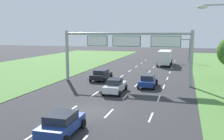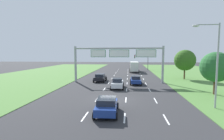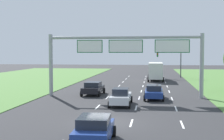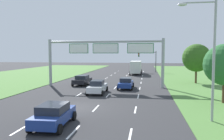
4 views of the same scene
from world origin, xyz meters
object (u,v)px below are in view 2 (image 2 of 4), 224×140
(car_near_red, at_px, (136,80))
(roadside_tree_near, at_px, (216,67))
(car_mid_lane, at_px, (100,77))
(traffic_light_mast, at_px, (142,59))
(roadside_tree_mid, at_px, (185,60))
(car_lead_silver, at_px, (117,83))
(box_truck, at_px, (134,66))
(car_far_ahead, at_px, (107,106))
(street_lamp, at_px, (214,58))
(sign_gantry, at_px, (120,57))

(car_near_red, distance_m, roadside_tree_near, 13.18)
(car_mid_lane, xyz_separation_m, traffic_light_mast, (10.29, 26.20, 3.09))
(car_near_red, xyz_separation_m, roadside_tree_mid, (10.76, 6.92, 3.40))
(car_lead_silver, relative_size, roadside_tree_mid, 0.69)
(car_mid_lane, distance_m, box_truck, 21.16)
(roadside_tree_near, bearing_deg, car_lead_silver, 165.73)
(car_mid_lane, xyz_separation_m, roadside_tree_mid, (17.79, 4.48, 3.39))
(car_far_ahead, distance_m, roadside_tree_near, 16.49)
(car_mid_lane, bearing_deg, traffic_light_mast, 69.52)
(car_near_red, bearing_deg, car_mid_lane, 160.81)
(car_mid_lane, distance_m, street_lamp, 22.07)
(traffic_light_mast, height_order, street_lamp, street_lamp)
(car_lead_silver, height_order, car_far_ahead, car_lead_silver)
(car_lead_silver, xyz_separation_m, roadside_tree_near, (13.36, -3.40, 2.98))
(car_far_ahead, relative_size, traffic_light_mast, 0.73)
(car_lead_silver, xyz_separation_m, traffic_light_mast, (6.34, 32.92, 3.08))
(car_lead_silver, relative_size, roadside_tree_near, 0.76)
(sign_gantry, distance_m, roadside_tree_near, 16.12)
(car_far_ahead, bearing_deg, car_lead_silver, 87.31)
(traffic_light_mast, xyz_separation_m, roadside_tree_mid, (7.49, -21.71, 0.30))
(box_truck, bearing_deg, car_far_ahead, -95.46)
(roadside_tree_mid, bearing_deg, car_near_red, -147.24)
(car_far_ahead, bearing_deg, street_lamp, 12.39)
(street_lamp, bearing_deg, box_truck, 100.56)
(roadside_tree_mid, bearing_deg, sign_gantry, -157.81)
(sign_gantry, bearing_deg, traffic_light_mast, 76.98)
(car_lead_silver, distance_m, roadside_tree_near, 14.10)
(car_mid_lane, relative_size, sign_gantry, 0.25)
(car_far_ahead, bearing_deg, car_near_red, 77.06)
(car_lead_silver, bearing_deg, street_lamp, -44.84)
(sign_gantry, distance_m, roadside_tree_mid, 14.94)
(car_mid_lane, distance_m, traffic_light_mast, 28.32)
(traffic_light_mast, xyz_separation_m, roadside_tree_near, (7.02, -36.32, -0.10))
(car_near_red, bearing_deg, roadside_tree_near, -36.78)
(street_lamp, height_order, roadside_tree_near, street_lamp)
(car_far_ahead, height_order, roadside_tree_near, roadside_tree_near)
(traffic_light_mast, height_order, roadside_tree_near, roadside_tree_near)
(box_truck, distance_m, street_lamp, 37.05)
(car_lead_silver, bearing_deg, car_mid_lane, 119.41)
(sign_gantry, xyz_separation_m, traffic_light_mast, (6.32, 27.35, -1.12))
(car_near_red, relative_size, roadside_tree_mid, 0.66)
(car_lead_silver, height_order, roadside_tree_mid, roadside_tree_mid)
(car_lead_silver, distance_m, car_mid_lane, 7.80)
(box_truck, height_order, traffic_light_mast, traffic_light_mast)
(roadside_tree_near, bearing_deg, car_far_ahead, -146.52)
(car_mid_lane, distance_m, roadside_tree_mid, 18.66)
(traffic_light_mast, xyz_separation_m, street_lamp, (3.80, -42.64, 1.21))
(sign_gantry, bearing_deg, roadside_tree_near, -33.91)
(roadside_tree_mid, bearing_deg, car_mid_lane, -165.85)
(roadside_tree_near, bearing_deg, sign_gantry, 146.09)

